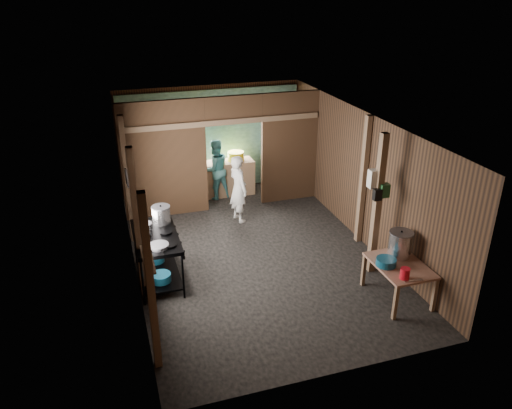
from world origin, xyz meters
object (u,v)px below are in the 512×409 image
object	(u,v)px
stock_pot	(400,245)
pink_bucket	(405,273)
yellow_tub	(236,156)
stove_pot_large	(161,215)
prep_table	(398,281)
cook	(238,189)
gas_range	(158,257)

from	to	relation	value
stock_pot	pink_bucket	bearing A→B (deg)	-115.27
yellow_tub	stove_pot_large	bearing A→B (deg)	-126.61
prep_table	pink_bucket	xyz separation A→B (m)	(-0.17, -0.38, 0.41)
prep_table	yellow_tub	xyz separation A→B (m)	(-1.34, 5.14, 0.64)
stove_pot_large	yellow_tub	xyz separation A→B (m)	(2.20, 2.96, -0.08)
yellow_tub	cook	world-z (taller)	cook
prep_table	pink_bucket	world-z (taller)	pink_bucket
pink_bucket	cook	bearing A→B (deg)	110.91
prep_table	stove_pot_large	world-z (taller)	stove_pot_large
pink_bucket	cook	world-z (taller)	cook
stock_pot	pink_bucket	size ratio (longest dim) A/B	2.61
cook	pink_bucket	bearing A→B (deg)	-173.65
pink_bucket	cook	size ratio (longest dim) A/B	0.12
pink_bucket	yellow_tub	distance (m)	5.65
prep_table	cook	bearing A→B (deg)	115.10
gas_range	prep_table	xyz separation A→B (m)	(3.71, -1.75, -0.13)
prep_table	stock_pot	world-z (taller)	stock_pot
gas_range	yellow_tub	xyz separation A→B (m)	(2.37, 3.39, 0.51)
gas_range	yellow_tub	distance (m)	4.17
gas_range	stove_pot_large	world-z (taller)	stove_pot_large
yellow_tub	pink_bucket	bearing A→B (deg)	-78.01
gas_range	cook	xyz separation A→B (m)	(2.00, 1.89, 0.30)
stove_pot_large	cook	world-z (taller)	cook
stove_pot_large	pink_bucket	bearing A→B (deg)	-37.31
stock_pot	yellow_tub	bearing A→B (deg)	106.75
prep_table	yellow_tub	bearing A→B (deg)	104.63
gas_range	pink_bucket	xyz separation A→B (m)	(3.54, -2.14, 0.28)
yellow_tub	cook	size ratio (longest dim) A/B	0.27
stove_pot_large	gas_range	bearing A→B (deg)	-111.42
stove_pot_large	stock_pot	distance (m)	4.15
pink_bucket	stove_pot_large	bearing A→B (deg)	142.69
gas_range	stock_pot	world-z (taller)	stock_pot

